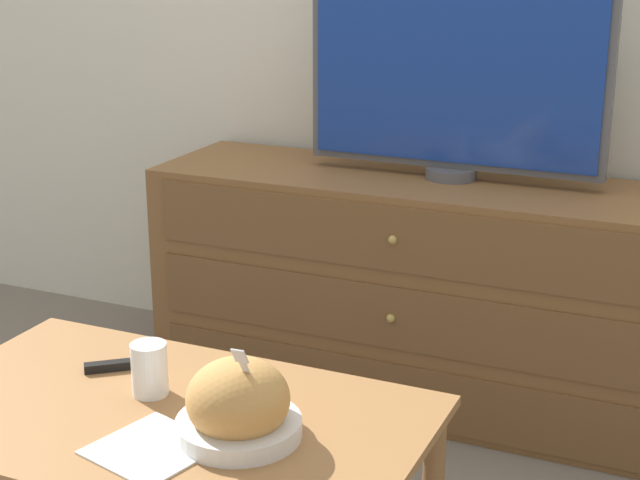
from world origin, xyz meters
The scene contains 8 objects.
ground_plane centered at (0.00, 0.00, 0.00)m, with size 12.00×12.00×0.00m, color #70665B.
dresser centered at (-0.01, -0.26, 0.33)m, with size 1.54×0.47×0.67m.
tv centered at (0.06, -0.21, 0.98)m, with size 0.84×0.14×0.61m.
coffee_table centered at (-0.13, -1.42, 0.41)m, with size 0.98×0.59×0.48m.
takeout_bowl centered at (0.04, -1.44, 0.53)m, with size 0.22×0.22×0.20m.
drink_cup centered at (-0.19, -1.37, 0.52)m, with size 0.07×0.07×0.10m.
napkin centered at (-0.07, -1.55, 0.48)m, with size 0.23×0.23×0.00m.
remote_control centered at (-0.31, -1.30, 0.48)m, with size 0.12×0.11×0.02m.
Camera 1 is at (0.80, -2.80, 1.34)m, focal length 55.00 mm.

